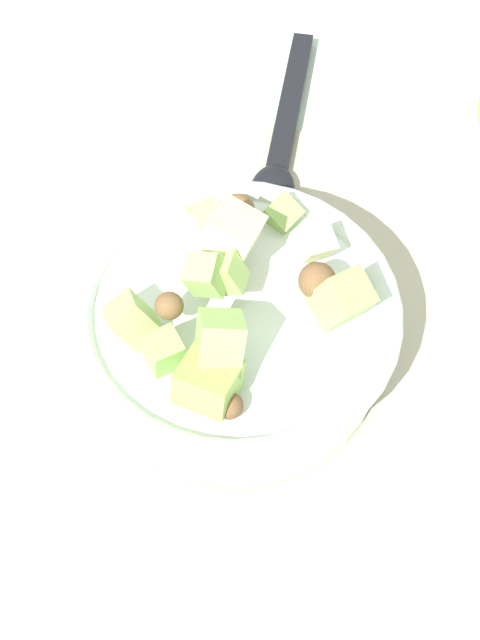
# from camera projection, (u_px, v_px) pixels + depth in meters

# --- Properties ---
(ground_plane) EXTENTS (2.40, 2.40, 0.00)m
(ground_plane) POSITION_uv_depth(u_px,v_px,m) (233.00, 363.00, 0.61)
(ground_plane) COLOR silver
(placemat) EXTENTS (0.46, 0.34, 0.01)m
(placemat) POSITION_uv_depth(u_px,v_px,m) (233.00, 361.00, 0.61)
(placemat) COLOR #BCB299
(placemat) RESTS_ON ground_plane
(salad_bowl) EXTENTS (0.22, 0.22, 0.11)m
(salad_bowl) POSITION_uv_depth(u_px,v_px,m) (240.00, 325.00, 0.58)
(salad_bowl) COLOR white
(salad_bowl) RESTS_ON placemat
(serving_spoon) EXTENTS (0.22, 0.07, 0.01)m
(serving_spoon) POSITION_uv_depth(u_px,v_px,m) (280.00, 151.00, 0.71)
(serving_spoon) COLOR black
(serving_spoon) RESTS_ON placemat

